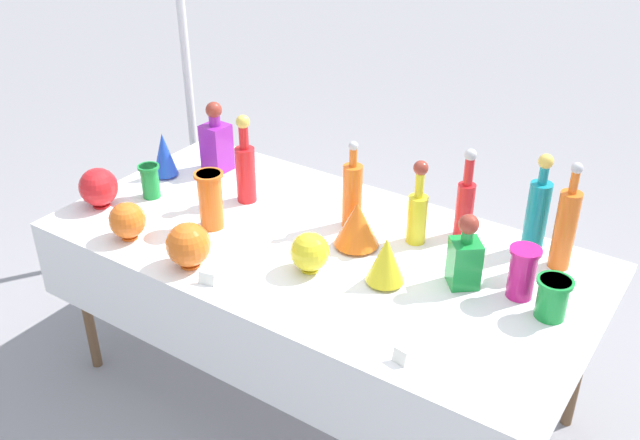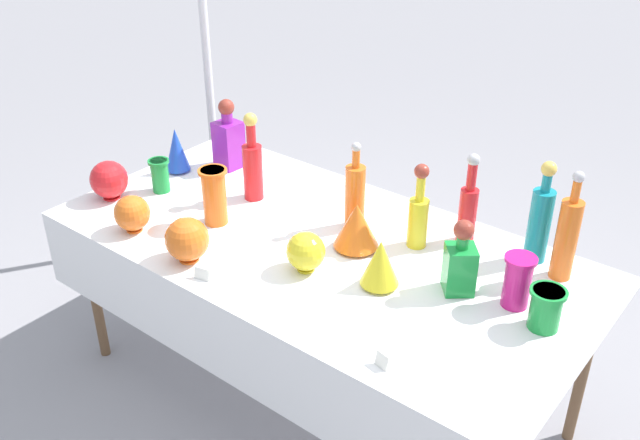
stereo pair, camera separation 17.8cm
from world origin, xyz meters
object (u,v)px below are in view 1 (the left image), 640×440
(fluted_vase_1, at_px, (164,154))
(round_bowl_0, at_px, (310,252))
(slender_vase_2, at_px, (553,297))
(round_bowl_3, at_px, (127,220))
(fluted_vase_2, at_px, (357,224))
(tall_bottle_2, at_px, (352,193))
(square_decanter_1, at_px, (216,142))
(canopy_pole, at_px, (188,81))
(tall_bottle_5, at_px, (418,210))
(round_bowl_1, at_px, (188,245))
(tall_bottle_1, at_px, (465,202))
(tall_bottle_4, at_px, (245,167))
(slender_vase_3, at_px, (210,199))
(square_decanter_0, at_px, (465,256))
(slender_vase_0, at_px, (150,180))
(tall_bottle_3, at_px, (537,212))
(slender_vase_1, at_px, (523,271))
(fluted_vase_0, at_px, (386,260))
(tall_bottle_0, at_px, (565,227))
(round_bowl_2, at_px, (99,187))

(fluted_vase_1, bearing_deg, round_bowl_0, -15.33)
(slender_vase_2, bearing_deg, round_bowl_3, -164.47)
(fluted_vase_2, bearing_deg, tall_bottle_2, 128.27)
(square_decanter_1, bearing_deg, canopy_pole, 143.24)
(tall_bottle_5, distance_m, slender_vase_2, 0.61)
(tall_bottle_5, xyz_separation_m, round_bowl_1, (-0.60, -0.60, -0.05))
(tall_bottle_1, xyz_separation_m, slender_vase_2, (0.45, -0.32, -0.07))
(tall_bottle_4, distance_m, slender_vase_3, 0.25)
(round_bowl_1, bearing_deg, slender_vase_2, 20.09)
(square_decanter_0, distance_m, slender_vase_2, 0.31)
(slender_vase_0, relative_size, fluted_vase_2, 0.78)
(tall_bottle_3, distance_m, canopy_pole, 2.00)
(square_decanter_1, height_order, slender_vase_0, square_decanter_1)
(slender_vase_1, relative_size, round_bowl_0, 1.25)
(tall_bottle_2, bearing_deg, slender_vase_2, -9.66)
(tall_bottle_2, height_order, fluted_vase_0, tall_bottle_2)
(tall_bottle_2, relative_size, slender_vase_0, 2.48)
(round_bowl_3, bearing_deg, square_decanter_1, 100.32)
(tall_bottle_1, relative_size, tall_bottle_4, 0.95)
(tall_bottle_0, bearing_deg, slender_vase_2, -77.23)
(slender_vase_0, bearing_deg, fluted_vase_2, 8.81)
(fluted_vase_1, relative_size, round_bowl_1, 1.22)
(fluted_vase_0, relative_size, round_bowl_2, 1.07)
(tall_bottle_1, xyz_separation_m, round_bowl_0, (-0.35, -0.53, -0.07))
(canopy_pole, bearing_deg, round_bowl_3, -57.92)
(tall_bottle_4, xyz_separation_m, round_bowl_3, (-0.18, -0.49, -0.08))
(fluted_vase_1, height_order, canopy_pole, canopy_pole)
(square_decanter_1, bearing_deg, tall_bottle_4, -27.94)
(slender_vase_0, relative_size, round_bowl_3, 0.98)
(tall_bottle_1, height_order, slender_vase_0, tall_bottle_1)
(slender_vase_3, distance_m, round_bowl_1, 0.29)
(round_bowl_1, bearing_deg, tall_bottle_0, 33.77)
(slender_vase_2, relative_size, fluted_vase_2, 0.76)
(slender_vase_2, bearing_deg, round_bowl_1, -159.91)
(tall_bottle_5, xyz_separation_m, square_decanter_1, (-1.04, 0.06, 0.00))
(tall_bottle_2, xyz_separation_m, round_bowl_2, (-0.95, -0.45, -0.06))
(slender_vase_3, bearing_deg, round_bowl_0, -4.85)
(round_bowl_3, bearing_deg, round_bowl_0, 16.15)
(slender_vase_3, height_order, fluted_vase_1, slender_vase_3)
(tall_bottle_3, xyz_separation_m, fluted_vase_1, (-1.58, -0.31, -0.06))
(square_decanter_1, bearing_deg, slender_vase_0, -99.32)
(tall_bottle_5, height_order, fluted_vase_2, tall_bottle_5)
(slender_vase_0, distance_m, fluted_vase_1, 0.20)
(slender_vase_0, xyz_separation_m, round_bowl_0, (0.88, -0.09, -0.00))
(slender_vase_0, bearing_deg, square_decanter_0, 5.68)
(tall_bottle_4, xyz_separation_m, round_bowl_0, (0.52, -0.29, -0.08))
(slender_vase_1, bearing_deg, fluted_vase_1, -179.93)
(tall_bottle_4, bearing_deg, square_decanter_1, 152.06)
(tall_bottle_1, relative_size, slender_vase_2, 2.57)
(tall_bottle_4, bearing_deg, tall_bottle_3, 14.05)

